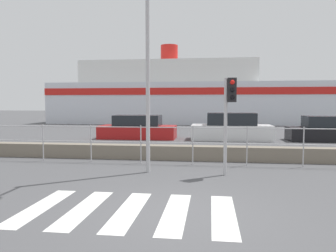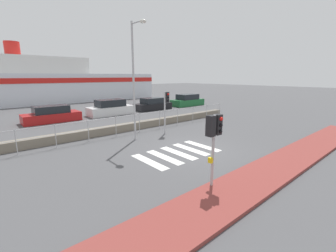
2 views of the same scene
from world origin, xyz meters
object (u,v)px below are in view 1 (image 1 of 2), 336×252
(parked_car_red, at_px, (138,128))
(parked_car_black, at_px, (329,130))
(parked_car_white, at_px, (231,128))
(traffic_light_far, at_px, (230,104))
(ferry_boat, at_px, (198,97))
(streetlamp, at_px, (146,30))

(parked_car_red, bearing_deg, parked_car_black, 0.00)
(parked_car_red, relative_size, parked_car_white, 1.00)
(traffic_light_far, height_order, parked_car_red, traffic_light_far)
(parked_car_white, bearing_deg, ferry_boat, 98.95)
(traffic_light_far, distance_m, streetlamp, 3.17)
(traffic_light_far, distance_m, parked_car_white, 9.45)
(ferry_boat, distance_m, parked_car_red, 16.33)
(streetlamp, xyz_separation_m, ferry_boat, (0.49, 25.39, -1.44))
(parked_car_white, bearing_deg, parked_car_black, 0.00)
(parked_car_red, xyz_separation_m, parked_car_black, (10.65, 0.00, -0.00))
(parked_car_white, distance_m, parked_car_black, 5.26)
(parked_car_red, bearing_deg, traffic_light_far, -62.96)
(parked_car_black, bearing_deg, parked_car_red, 180.00)
(traffic_light_far, distance_m, parked_car_red, 10.57)
(traffic_light_far, distance_m, parked_car_black, 11.13)
(parked_car_red, bearing_deg, ferry_boat, 79.74)
(traffic_light_far, relative_size, ferry_boat, 0.09)
(parked_car_red, relative_size, parked_car_black, 1.03)
(ferry_boat, relative_size, parked_car_white, 7.10)
(traffic_light_far, relative_size, parked_car_white, 0.62)
(parked_car_white, bearing_deg, traffic_light_far, -93.88)
(parked_car_red, height_order, parked_car_black, parked_car_red)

